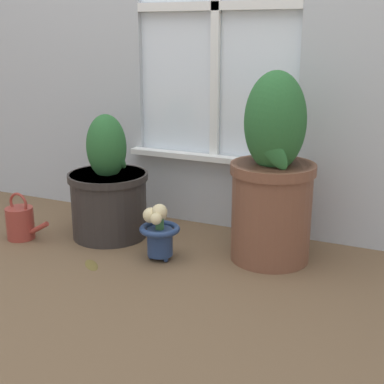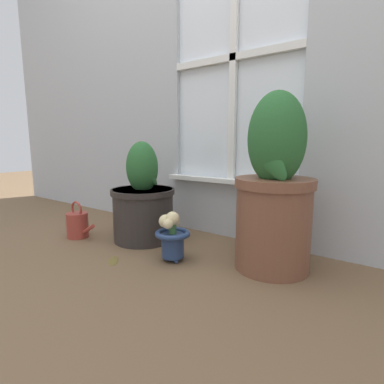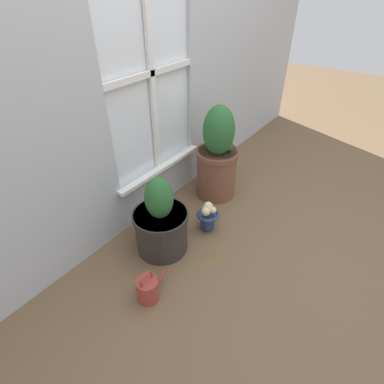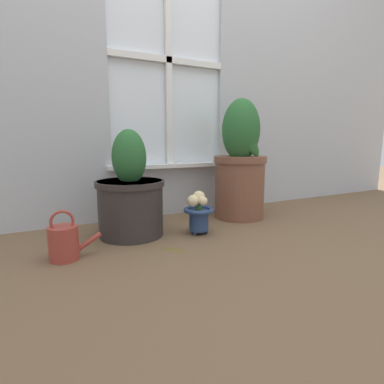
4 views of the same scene
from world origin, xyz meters
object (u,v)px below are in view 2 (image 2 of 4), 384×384
at_px(potted_plant_right, 274,193).
at_px(watering_can, 78,224).
at_px(potted_plant_left, 143,203).
at_px(flower_vase, 172,235).

height_order(potted_plant_right, watering_can, potted_plant_right).
xyz_separation_m(potted_plant_left, potted_plant_right, (0.70, 0.05, 0.12)).
bearing_deg(potted_plant_right, flower_vase, -154.44).
distance_m(potted_plant_left, flower_vase, 0.35).
relative_size(potted_plant_left, flower_vase, 2.36).
relative_size(potted_plant_right, flower_vase, 3.22).
bearing_deg(flower_vase, watering_can, -175.07).
xyz_separation_m(potted_plant_right, flower_vase, (-0.39, -0.18, -0.20)).
height_order(potted_plant_left, flower_vase, potted_plant_left).
bearing_deg(potted_plant_right, watering_can, -166.82).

